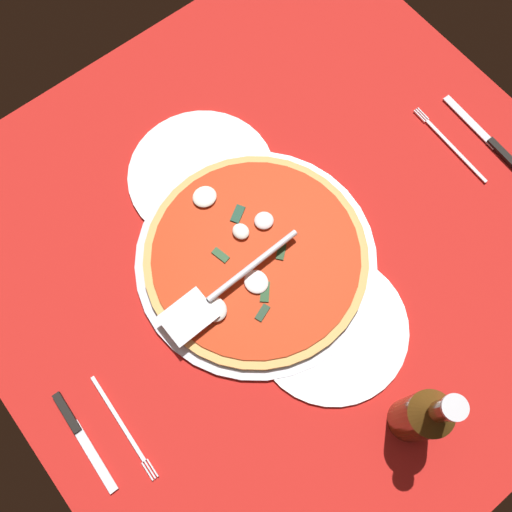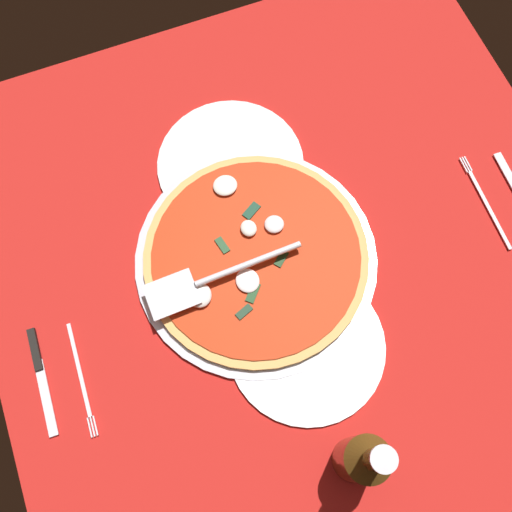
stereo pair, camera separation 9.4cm
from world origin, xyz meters
TOP-DOWN VIEW (x-y plane):
  - ground_plane at (0.00, 0.00)cm, footprint 101.24×101.24cm
  - checker_pattern at (-0.00, -0.00)cm, footprint 101.24×101.24cm
  - pizza_pan at (0.57, 5.94)cm, footprint 39.98×39.98cm
  - dinner_plate_left at (-15.81, 3.79)cm, footprint 24.82×24.82cm
  - dinner_plate_right at (18.70, 3.68)cm, footprint 25.72×25.72cm
  - pizza at (0.66, 6.07)cm, footprint 36.96×36.96cm
  - pizza_server at (-1.08, 13.60)cm, footprint 6.27×25.85cm
  - place_setting_near at (-5.86, -37.66)cm, footprint 21.51×14.44cm
  - place_setting_far at (-6.09, 41.11)cm, footprint 19.57×13.56cm
  - beer_bottle at (-33.89, 3.93)cm, footprint 6.42×6.42cm

SIDE VIEW (x-z plane):
  - ground_plane at x=0.00cm, z-range -0.80..0.00cm
  - checker_pattern at x=0.00cm, z-range 0.00..0.10cm
  - place_setting_near at x=-5.86cm, z-range -0.26..1.14cm
  - place_setting_far at x=-6.09cm, z-range -0.25..1.15cm
  - dinner_plate_left at x=-15.81cm, z-range 0.10..1.10cm
  - dinner_plate_right at x=18.70cm, z-range 0.10..1.10cm
  - pizza_pan at x=0.57cm, z-range 0.10..1.23cm
  - pizza at x=0.66cm, z-range 0.56..3.32cm
  - pizza_server at x=-1.08cm, z-range 3.82..4.82cm
  - beer_bottle at x=-33.89cm, z-range -2.18..20.30cm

